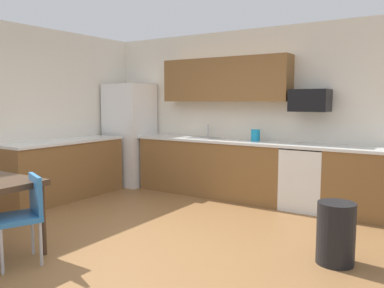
{
  "coord_description": "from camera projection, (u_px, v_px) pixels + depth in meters",
  "views": [
    {
      "loc": [
        2.81,
        -3.3,
        1.57
      ],
      "look_at": [
        0.0,
        1.0,
        1.0
      ],
      "focal_mm": 37.02,
      "sensor_mm": 36.0,
      "label": 1
    }
  ],
  "objects": [
    {
      "name": "countertop_back",
      "position": [
        237.0,
        141.0,
        6.26
      ],
      "size": [
        4.8,
        0.64,
        0.04
      ],
      "primitive_type": "cube",
      "color": "silver",
      "rests_on": "cabinet_run_back"
    },
    {
      "name": "sink_basin",
      "position": [
        202.0,
        142.0,
        6.61
      ],
      "size": [
        0.48,
        0.4,
        0.14
      ],
      "primitive_type": "cube",
      "color": "#A5A8AD",
      "rests_on": "countertop_back"
    },
    {
      "name": "cabinet_run_left",
      "position": [
        65.0,
        171.0,
        6.31
      ],
      "size": [
        0.6,
        2.0,
        0.9
      ],
      "primitive_type": "cube",
      "color": "brown",
      "rests_on": "ground"
    },
    {
      "name": "cabinet_run_back_right",
      "position": [
        364.0,
        184.0,
        5.28
      ],
      "size": [
        0.99,
        0.6,
        0.9
      ],
      "primitive_type": "cube",
      "color": "brown",
      "rests_on": "ground"
    },
    {
      "name": "wall_back",
      "position": [
        247.0,
        114.0,
        6.51
      ],
      "size": [
        5.8,
        0.1,
        2.7
      ],
      "primitive_type": "cube",
      "color": "silver",
      "rests_on": "ground"
    },
    {
      "name": "trash_bin",
      "position": [
        336.0,
        233.0,
        3.8
      ],
      "size": [
        0.36,
        0.36,
        0.6
      ],
      "primitive_type": "cylinder",
      "color": "black",
      "rests_on": "ground"
    },
    {
      "name": "refrigerator",
      "position": [
        130.0,
        134.0,
        7.38
      ],
      "size": [
        0.76,
        0.7,
        1.87
      ],
      "primitive_type": "cube",
      "color": "white",
      "rests_on": "ground"
    },
    {
      "name": "upper_cabinets_back",
      "position": [
        225.0,
        80.0,
        6.43
      ],
      "size": [
        2.2,
        0.34,
        0.7
      ],
      "primitive_type": "cube",
      "color": "brown"
    },
    {
      "name": "oven_range",
      "position": [
        305.0,
        178.0,
        5.71
      ],
      "size": [
        0.6,
        0.6,
        0.91
      ],
      "color": "white",
      "rests_on": "ground"
    },
    {
      "name": "countertop_left",
      "position": [
        64.0,
        141.0,
        6.26
      ],
      "size": [
        0.64,
        2.0,
        0.04
      ],
      "primitive_type": "cube",
      "color": "silver",
      "rests_on": "cabinet_run_left"
    },
    {
      "name": "kettle",
      "position": [
        255.0,
        136.0,
        6.13
      ],
      "size": [
        0.14,
        0.14,
        0.2
      ],
      "primitive_type": "cylinder",
      "color": "#198CBF",
      "rests_on": "countertop_back"
    },
    {
      "name": "sink_faucet",
      "position": [
        208.0,
        131.0,
        6.75
      ],
      "size": [
        0.02,
        0.02,
        0.24
      ],
      "primitive_type": "cylinder",
      "color": "#B2B5BA",
      "rests_on": "countertop_back"
    },
    {
      "name": "cabinet_run_back",
      "position": [
        211.0,
        168.0,
        6.57
      ],
      "size": [
        2.56,
        0.6,
        0.9
      ],
      "primitive_type": "cube",
      "color": "brown",
      "rests_on": "ground"
    },
    {
      "name": "microwave",
      "position": [
        310.0,
        100.0,
        5.67
      ],
      "size": [
        0.54,
        0.36,
        0.32
      ],
      "primitive_type": "cube",
      "color": "black"
    },
    {
      "name": "chair_near_table",
      "position": [
        24.0,
        211.0,
        3.81
      ],
      "size": [
        0.52,
        0.52,
        0.85
      ],
      "color": "#2D72B7",
      "rests_on": "ground"
    },
    {
      "name": "wall_left",
      "position": [
        2.0,
        115.0,
        5.74
      ],
      "size": [
        0.1,
        5.8,
        2.7
      ],
      "primitive_type": "cube",
      "color": "silver",
      "rests_on": "ground"
    },
    {
      "name": "ground_plane",
      "position": [
        144.0,
        240.0,
        4.45
      ],
      "size": [
        12.0,
        12.0,
        0.0
      ],
      "primitive_type": "plane",
      "color": "olive"
    }
  ]
}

